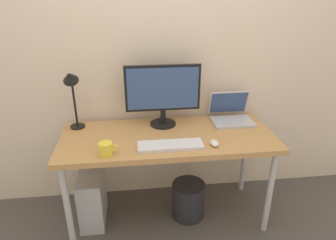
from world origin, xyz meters
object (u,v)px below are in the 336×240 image
Objects in this scene: desk_lamp at (71,86)px; laptop at (231,114)px; wastebasket at (188,200)px; mouse at (214,143)px; monitor at (163,92)px; coffee_mug at (106,149)px; keyboard at (170,145)px; computer_tower at (92,197)px; desk at (168,143)px.

laptop is at bearing 0.92° from desk_lamp.
wastebasket is (-0.37, -0.23, -0.64)m from laptop.
wastebasket is (-0.13, 0.16, -0.60)m from mouse.
wastebasket is at bearing 129.22° from mouse.
laptop is at bearing 58.96° from mouse.
monitor is at bearing -177.90° from laptop.
coffee_mug is (-0.96, -0.44, -0.01)m from laptop.
monitor is at bearing 45.78° from coffee_mug.
desk_lamp is 0.83m from keyboard.
computer_tower is at bearing 124.05° from coffee_mug.
monitor is 1.19× the size of desk_lamp.
keyboard is (-0.01, -0.18, 0.08)m from desk.
keyboard reaches higher than computer_tower.
monitor is 0.63m from coffee_mug.
coffee_mug is at bearing -172.76° from keyboard.
computer_tower is at bearing -163.72° from monitor.
mouse is at bearing -32.89° from desk.
wastebasket is (0.75, -0.04, -0.06)m from computer_tower.
mouse reaches higher than keyboard.
keyboard is 0.82m from computer_tower.
mouse reaches higher than computer_tower.
keyboard is at bearing -88.30° from monitor.
desk is at bearing 170.57° from wastebasket.
laptop is 0.76× the size of computer_tower.
desk_lamp is at bearing 165.60° from wastebasket.
desk is 2.74× the size of monitor.
desk_lamp reaches higher than computer_tower.
desk reaches higher than computer_tower.
desk is at bearing -158.81° from laptop.
wastebasket is at bearing 42.41° from keyboard.
coffee_mug is (-0.42, -0.23, 0.11)m from desk.
laptop reaches higher than keyboard.
monitor is 1.77× the size of laptop.
desk_lamp is at bearing 179.92° from monitor.
monitor reaches higher than desk.
coffee_mug reaches higher than computer_tower.
mouse is at bearing -121.04° from laptop.
keyboard is 3.60× the size of coffee_mug.
desk_lamp reaches higher than desk.
laptop is (0.55, 0.02, -0.21)m from monitor.
monitor is 1.35× the size of computer_tower.
monitor reaches higher than wastebasket.
keyboard is at bearing -18.55° from computer_tower.
laptop is 1.24m from desk_lamp.
mouse is 0.21× the size of computer_tower.
keyboard is at bearing -28.76° from desk_lamp.
laptop is 0.66m from keyboard.
laptop reaches higher than mouse.
laptop is 0.68× the size of desk_lamp.
mouse is 0.30× the size of wastebasket.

